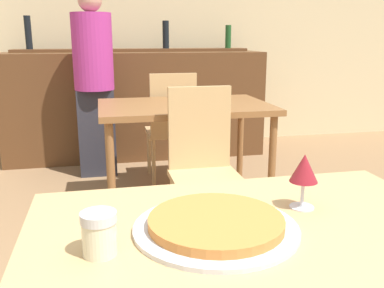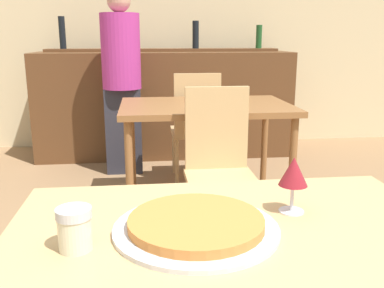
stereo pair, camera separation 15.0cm
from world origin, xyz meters
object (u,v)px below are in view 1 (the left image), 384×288
at_px(cheese_shaker, 99,233).
at_px(wine_glass, 304,170).
at_px(chair_far_side_back, 172,122).
at_px(chair_far_side_front, 203,158).
at_px(pizza_tray, 216,224).
at_px(person_standing, 94,78).

xyz_separation_m(cheese_shaker, wine_glass, (0.57, 0.15, 0.06)).
height_order(chair_far_side_back, wine_glass, chair_far_side_back).
bearing_deg(chair_far_side_front, pizza_tray, -102.34).
height_order(cheese_shaker, person_standing, person_standing).
distance_m(chair_far_side_back, pizza_tray, 2.55).
bearing_deg(cheese_shaker, wine_glass, 15.23).
xyz_separation_m(pizza_tray, cheese_shaker, (-0.29, -0.06, 0.03)).
bearing_deg(cheese_shaker, chair_far_side_back, 77.07).
height_order(chair_far_side_front, chair_far_side_back, same).
bearing_deg(pizza_tray, chair_far_side_front, 77.66).
bearing_deg(cheese_shaker, chair_far_side_front, 67.96).
height_order(chair_far_side_back, person_standing, person_standing).
bearing_deg(wine_glass, cheese_shaker, -164.77).
relative_size(chair_far_side_back, wine_glass, 5.89).
xyz_separation_m(chair_far_side_front, chair_far_side_back, (-0.00, 1.12, 0.00)).
xyz_separation_m(pizza_tray, wine_glass, (0.28, 0.09, 0.10)).
xyz_separation_m(cheese_shaker, person_standing, (-0.03, 2.93, 0.07)).
xyz_separation_m(pizza_tray, person_standing, (-0.31, 2.86, 0.11)).
xyz_separation_m(chair_far_side_front, wine_glass, (-0.03, -1.31, 0.34)).
bearing_deg(person_standing, chair_far_side_front, -66.99).
distance_m(chair_far_side_back, person_standing, 0.79).
relative_size(chair_far_side_back, pizza_tray, 2.23).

